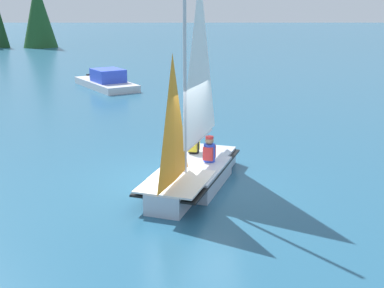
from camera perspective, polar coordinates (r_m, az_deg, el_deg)
name	(u,v)px	position (r m, az deg, el deg)	size (l,w,h in m)	color
ground_plane	(192,185)	(12.31, 0.00, -4.87)	(260.00, 260.00, 0.00)	#235675
sailboat_main	(193,157)	(12.12, 0.08, -1.58)	(2.75, 4.44, 5.35)	#B2BCCC
sailor_helm	(209,156)	(12.52, 2.07, -1.44)	(0.38, 0.40, 1.16)	black
sailor_crew	(194,148)	(13.26, 0.20, -0.44)	(0.38, 0.40, 1.16)	black
motorboat_distant	(107,81)	(27.49, -10.09, 7.34)	(4.27, 5.30, 1.07)	silver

